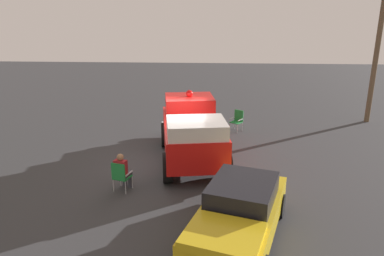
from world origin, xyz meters
name	(u,v)px	position (x,y,z in m)	size (l,w,h in m)	color
ground_plane	(172,164)	(0.00, 0.00, 0.00)	(60.00, 60.00, 0.00)	#333335
vintage_fire_truck	(191,130)	(0.72, 0.54, 1.20)	(3.14, 6.21, 2.59)	black
classic_hot_rod	(239,213)	(2.25, -4.78, 0.75)	(3.06, 4.71, 1.46)	black
lawn_chair_near_truck	(120,175)	(-1.37, -2.39, 0.59)	(0.62, 0.62, 1.02)	#B7BABF
lawn_chair_by_car	(237,119)	(2.74, 4.33, 0.59)	(0.68, 0.68, 1.02)	#B7BABF
spectator_seated	(122,170)	(-1.33, -2.27, 0.70)	(0.51, 0.62, 1.29)	#383842
utility_pole	(376,54)	(9.74, 6.36, 3.56)	(1.70, 0.26, 6.83)	brown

